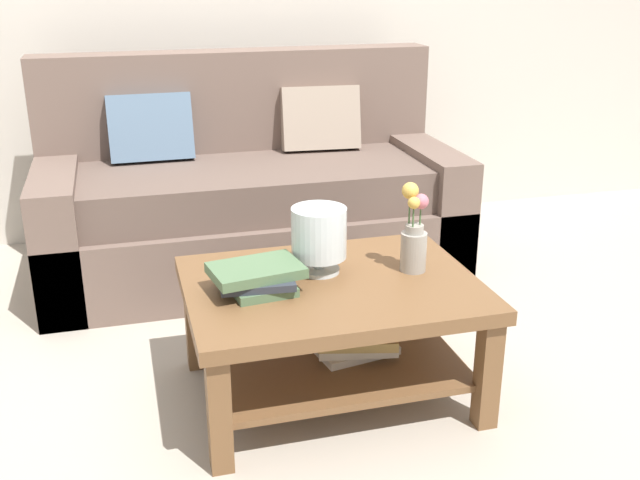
{
  "coord_description": "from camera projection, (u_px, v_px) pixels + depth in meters",
  "views": [
    {
      "loc": [
        -0.68,
        -2.61,
        1.48
      ],
      "look_at": [
        -0.01,
        -0.2,
        0.54
      ],
      "focal_mm": 41.97,
      "sensor_mm": 36.0,
      "label": 1
    }
  ],
  "objects": [
    {
      "name": "glass_hurricane_vase",
      "position": [
        319.0,
        235.0,
        2.61
      ],
      "size": [
        0.19,
        0.19,
        0.24
      ],
      "color": "silver",
      "rests_on": "coffee_table"
    },
    {
      "name": "ground_plane",
      "position": [
        310.0,
        348.0,
        3.05
      ],
      "size": [
        10.0,
        10.0,
        0.0
      ],
      "primitive_type": "plane",
      "color": "#ADA393"
    },
    {
      "name": "book_stack_main",
      "position": [
        258.0,
        277.0,
        2.49
      ],
      "size": [
        0.33,
        0.25,
        0.09
      ],
      "color": "#51704C",
      "rests_on": "coffee_table"
    },
    {
      "name": "flower_pitcher",
      "position": [
        414.0,
        237.0,
        2.63
      ],
      "size": [
        0.09,
        0.1,
        0.32
      ],
      "color": "#9E998E",
      "rests_on": "coffee_table"
    },
    {
      "name": "coffee_table",
      "position": [
        333.0,
        315.0,
        2.62
      ],
      "size": [
        1.0,
        0.76,
        0.44
      ],
      "color": "brown",
      "rests_on": "ground"
    },
    {
      "name": "couch",
      "position": [
        250.0,
        199.0,
        3.74
      ],
      "size": [
        2.02,
        0.9,
        1.06
      ],
      "color": "brown",
      "rests_on": "ground"
    }
  ]
}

